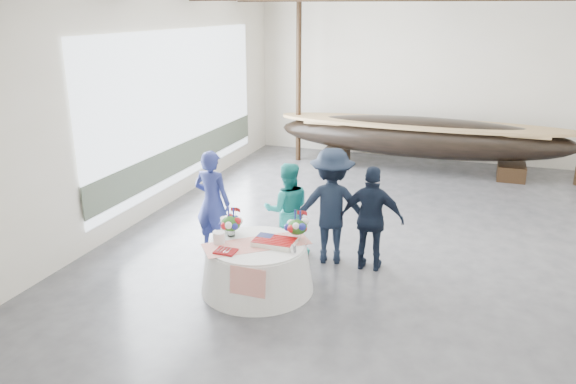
% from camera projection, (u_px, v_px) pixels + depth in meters
% --- Properties ---
extents(floor, '(10.00, 12.00, 0.01)m').
position_uv_depth(floor, '(400.00, 237.00, 10.33)').
color(floor, '#3D3D42').
rests_on(floor, ground).
extents(wall_back, '(10.00, 0.02, 4.50)m').
position_uv_depth(wall_back, '(438.00, 77.00, 15.01)').
color(wall_back, silver).
rests_on(wall_back, ground).
extents(wall_front, '(10.00, 0.02, 4.50)m').
position_uv_depth(wall_front, '(299.00, 255.00, 4.25)').
color(wall_front, silver).
rests_on(wall_front, ground).
extents(wall_left, '(0.02, 12.00, 4.50)m').
position_uv_depth(wall_left, '(155.00, 101.00, 11.19)').
color(wall_left, silver).
rests_on(wall_left, ground).
extents(pavilion_structure, '(9.80, 11.76, 4.50)m').
position_uv_depth(pavilion_structure, '(421.00, 9.00, 9.80)').
color(pavilion_structure, black).
rests_on(pavilion_structure, ground).
extents(open_bay, '(0.03, 7.00, 3.20)m').
position_uv_depth(open_bay, '(183.00, 114.00, 12.20)').
color(open_bay, silver).
rests_on(open_bay, ground).
extents(longboat_display, '(7.45, 1.49, 1.40)m').
position_uv_depth(longboat_display, '(421.00, 137.00, 14.29)').
color(longboat_display, black).
rests_on(longboat_display, ground).
extents(banquet_table, '(1.68, 1.68, 0.73)m').
position_uv_depth(banquet_table, '(257.00, 266.00, 8.35)').
color(banquet_table, silver).
rests_on(banquet_table, ground).
extents(tabletop_items, '(1.56, 1.41, 0.40)m').
position_uv_depth(tabletop_items, '(260.00, 230.00, 8.37)').
color(tabletop_items, red).
rests_on(tabletop_items, banquet_table).
extents(guest_woman_blue, '(0.69, 0.48, 1.80)m').
position_uv_depth(guest_woman_blue, '(212.00, 202.00, 9.48)').
color(guest_woman_blue, navy).
rests_on(guest_woman_blue, ground).
extents(guest_woman_teal, '(0.97, 0.88, 1.62)m').
position_uv_depth(guest_woman_teal, '(287.00, 210.00, 9.39)').
color(guest_woman_teal, teal).
rests_on(guest_woman_teal, ground).
extents(guest_man_left, '(1.38, 0.99, 1.93)m').
position_uv_depth(guest_man_left, '(331.00, 206.00, 9.11)').
color(guest_man_left, black).
rests_on(guest_man_left, ground).
extents(guest_man_right, '(1.02, 0.46, 1.71)m').
position_uv_depth(guest_man_right, '(372.00, 219.00, 8.85)').
color(guest_man_right, black).
rests_on(guest_man_right, ground).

